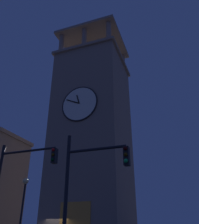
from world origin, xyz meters
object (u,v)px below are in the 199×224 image
(traffic_signal_near, at_px, (15,181))
(traffic_signal_mid, at_px, (86,180))
(street_lamp, at_px, (23,200))
(clocktower, at_px, (93,136))

(traffic_signal_near, height_order, traffic_signal_mid, traffic_signal_near)
(traffic_signal_near, bearing_deg, street_lamp, -57.71)
(traffic_signal_mid, relative_size, street_lamp, 1.05)
(traffic_signal_mid, bearing_deg, street_lamp, -40.08)
(clocktower, height_order, street_lamp, clocktower)
(clocktower, bearing_deg, traffic_signal_mid, 111.15)
(traffic_signal_mid, bearing_deg, clocktower, -68.85)
(traffic_signal_near, relative_size, traffic_signal_mid, 1.07)
(clocktower, distance_m, street_lamp, 13.88)
(clocktower, bearing_deg, street_lamp, 83.80)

